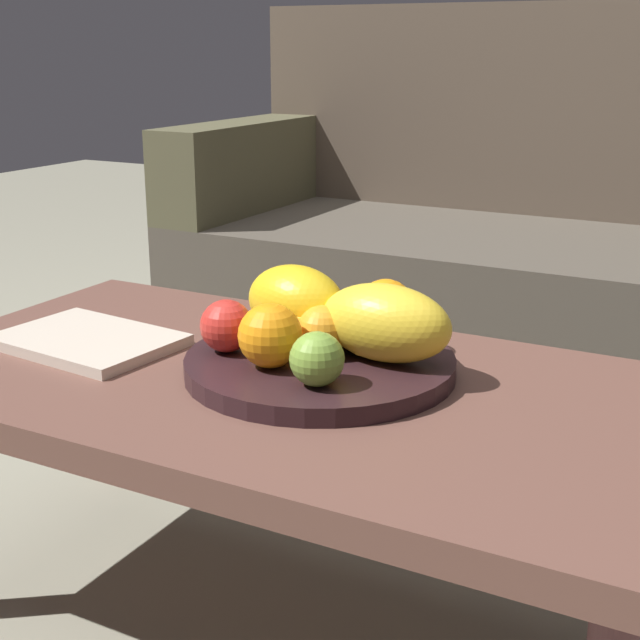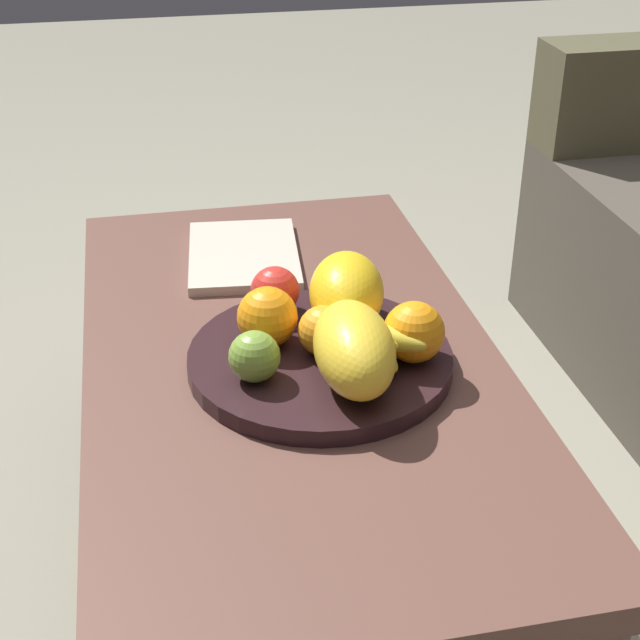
{
  "view_description": "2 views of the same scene",
  "coord_description": "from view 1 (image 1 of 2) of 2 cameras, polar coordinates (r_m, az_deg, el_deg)",
  "views": [
    {
      "loc": [
        0.58,
        -0.96,
        0.81
      ],
      "look_at": [
        0.05,
        0.03,
        0.46
      ],
      "focal_mm": 50.36,
      "sensor_mm": 36.0,
      "label": 1
    },
    {
      "loc": [
        1.11,
        -0.19,
        1.08
      ],
      "look_at": [
        0.05,
        0.03,
        0.46
      ],
      "focal_mm": 52.86,
      "sensor_mm": 36.0,
      "label": 2
    }
  ],
  "objects": [
    {
      "name": "banana_bunch",
      "position": [
        1.22,
        2.67,
        -0.45
      ],
      "size": [
        0.16,
        0.16,
        0.06
      ],
      "color": "yellow",
      "rests_on": "fruit_bowl"
    },
    {
      "name": "fruit_bowl",
      "position": [
        1.19,
        0.0,
        -2.86
      ],
      "size": [
        0.36,
        0.36,
        0.03
      ],
      "primitive_type": "cylinder",
      "color": "black",
      "rests_on": "coffee_table"
    },
    {
      "name": "orange_left",
      "position": [
        1.26,
        4.19,
        0.76
      ],
      "size": [
        0.08,
        0.08,
        0.08
      ],
      "primitive_type": "sphere",
      "color": "orange",
      "rests_on": "fruit_bowl"
    },
    {
      "name": "apple_right",
      "position": [
        1.2,
        -5.97,
        -0.37
      ],
      "size": [
        0.07,
        0.07,
        0.07
      ],
      "primitive_type": "sphere",
      "color": "red",
      "rests_on": "fruit_bowl"
    },
    {
      "name": "ground_plane",
      "position": [
        1.38,
        -2.48,
        -18.62
      ],
      "size": [
        8.0,
        8.0,
        0.0
      ],
      "primitive_type": "plane",
      "color": "gray"
    },
    {
      "name": "orange_front",
      "position": [
        1.18,
        0.17,
        -0.69
      ],
      "size": [
        0.07,
        0.07,
        0.07
      ],
      "primitive_type": "sphere",
      "color": "orange",
      "rests_on": "fruit_bowl"
    },
    {
      "name": "couch",
      "position": [
        2.13,
        14.76,
        2.97
      ],
      "size": [
        1.7,
        0.7,
        0.9
      ],
      "color": "#4B443A",
      "rests_on": "ground_plane"
    },
    {
      "name": "melon_smaller_beside",
      "position": [
        1.25,
        -1.52,
        1.13
      ],
      "size": [
        0.17,
        0.14,
        0.1
      ],
      "primitive_type": "ellipsoid",
      "rotation": [
        0.0,
        0.0,
        -0.22
      ],
      "color": "yellow",
      "rests_on": "fruit_bowl"
    },
    {
      "name": "coffee_table",
      "position": [
        1.21,
        -2.68,
        -5.45
      ],
      "size": [
        1.06,
        0.58,
        0.38
      ],
      "color": "brown",
      "rests_on": "ground_plane"
    },
    {
      "name": "magazine",
      "position": [
        1.35,
        -14.53,
        -1.28
      ],
      "size": [
        0.27,
        0.2,
        0.02
      ],
      "primitive_type": "cube",
      "rotation": [
        0.0,
        0.0,
        -0.1
      ],
      "color": "beige",
      "rests_on": "coffee_table"
    },
    {
      "name": "melon_large_front",
      "position": [
        1.16,
        4.18,
        -0.17
      ],
      "size": [
        0.19,
        0.11,
        0.1
      ],
      "primitive_type": "ellipsoid",
      "rotation": [
        0.0,
        0.0,
        -0.05
      ],
      "color": "yellow",
      "rests_on": "fruit_bowl"
    },
    {
      "name": "orange_right",
      "position": [
        1.14,
        -3.18,
        -1.0
      ],
      "size": [
        0.08,
        0.08,
        0.08
      ],
      "primitive_type": "sphere",
      "color": "orange",
      "rests_on": "fruit_bowl"
    },
    {
      "name": "apple_front",
      "position": [
        1.08,
        -0.2,
        -2.5
      ],
      "size": [
        0.07,
        0.07,
        0.07
      ],
      "primitive_type": "sphere",
      "color": "#78A139",
      "rests_on": "fruit_bowl"
    }
  ]
}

